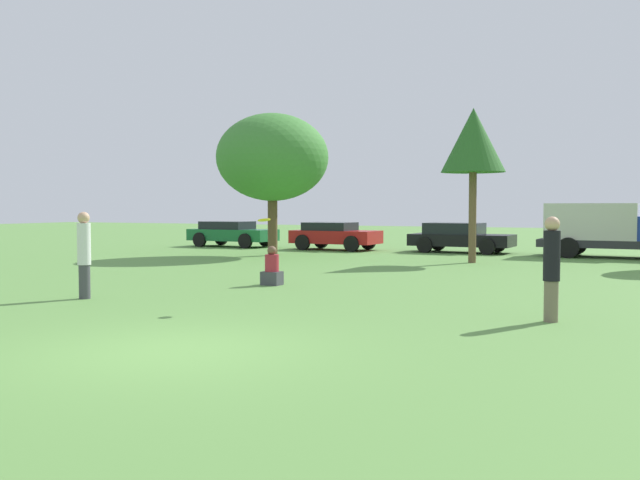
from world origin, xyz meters
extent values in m
plane|color=#5B8E42|center=(0.00, 0.00, 0.00)|extent=(120.00, 120.00, 0.00)
cylinder|color=#3F3F47|center=(-5.07, 3.76, 0.37)|extent=(0.24, 0.24, 0.74)
cylinder|color=silver|center=(-5.07, 3.76, 1.19)|extent=(0.29, 0.29, 0.90)
sphere|color=tan|center=(-5.07, 3.76, 1.76)|extent=(0.26, 0.26, 0.26)
cylinder|color=#726651|center=(4.50, 4.77, 0.36)|extent=(0.24, 0.24, 0.71)
cylinder|color=black|center=(4.50, 4.77, 1.15)|extent=(0.29, 0.29, 0.87)
sphere|color=tan|center=(4.50, 4.77, 1.70)|extent=(0.26, 0.26, 0.26)
cylinder|color=yellow|center=(-0.86, 4.20, 1.74)|extent=(0.26, 0.25, 0.09)
cube|color=#3F3F47|center=(-2.65, 7.80, 0.17)|extent=(0.48, 0.40, 0.35)
cylinder|color=#A52633|center=(-2.65, 7.80, 0.56)|extent=(0.36, 0.36, 0.43)
sphere|color=brown|center=(-2.65, 7.80, 0.88)|extent=(0.23, 0.23, 0.23)
cylinder|color=brown|center=(-7.79, 17.33, 1.37)|extent=(0.40, 0.40, 2.74)
ellipsoid|color=#3D7F33|center=(-7.79, 17.33, 3.99)|extent=(4.55, 4.55, 3.54)
cylinder|color=brown|center=(0.43, 17.02, 1.60)|extent=(0.27, 0.27, 3.21)
cone|color=#286023|center=(0.43, 17.02, 4.34)|extent=(2.26, 2.26, 2.26)
cube|color=#196633|center=(-12.58, 22.02, 0.59)|extent=(4.44, 2.03, 0.56)
cube|color=black|center=(-12.90, 22.03, 1.06)|extent=(2.47, 1.71, 0.38)
cylinder|color=black|center=(-11.18, 22.84, 0.36)|extent=(0.72, 0.24, 0.71)
cylinder|color=black|center=(-11.28, 21.04, 0.36)|extent=(0.72, 0.24, 0.71)
cylinder|color=black|center=(-13.87, 22.99, 0.36)|extent=(0.72, 0.24, 0.71)
cylinder|color=black|center=(-13.97, 21.19, 0.36)|extent=(0.72, 0.24, 0.71)
cube|color=red|center=(-6.90, 21.77, 0.60)|extent=(4.06, 2.04, 0.59)
cube|color=black|center=(-7.20, 21.78, 1.08)|extent=(2.27, 1.72, 0.37)
cylinder|color=black|center=(-5.62, 22.61, 0.36)|extent=(0.72, 0.23, 0.71)
cylinder|color=black|center=(-5.72, 20.79, 0.36)|extent=(0.72, 0.23, 0.71)
cylinder|color=black|center=(-8.08, 22.75, 0.36)|extent=(0.72, 0.23, 0.71)
cylinder|color=black|center=(-8.18, 20.92, 0.36)|extent=(0.72, 0.23, 0.71)
cube|color=black|center=(-1.21, 22.35, 0.54)|extent=(4.45, 2.07, 0.51)
cube|color=black|center=(-1.54, 22.37, 1.04)|extent=(2.48, 1.75, 0.49)
cylinder|color=black|center=(0.19, 23.20, 0.34)|extent=(0.69, 0.25, 0.68)
cylinder|color=black|center=(0.09, 21.36, 0.34)|extent=(0.69, 0.25, 0.68)
cylinder|color=black|center=(-2.51, 23.34, 0.34)|extent=(0.69, 0.25, 0.68)
cylinder|color=black|center=(-2.61, 21.50, 0.34)|extent=(0.69, 0.25, 0.68)
cube|color=#2D2D33|center=(4.87, 21.86, 0.55)|extent=(5.55, 2.58, 0.30)
cube|color=beige|center=(4.11, 21.90, 1.41)|extent=(3.49, 2.47, 1.42)
cylinder|color=black|center=(3.44, 23.08, 0.40)|extent=(0.81, 0.31, 0.80)
cylinder|color=black|center=(3.32, 20.80, 0.40)|extent=(0.81, 0.31, 0.80)
camera|label=1|loc=(5.93, -7.98, 2.01)|focal=39.67mm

